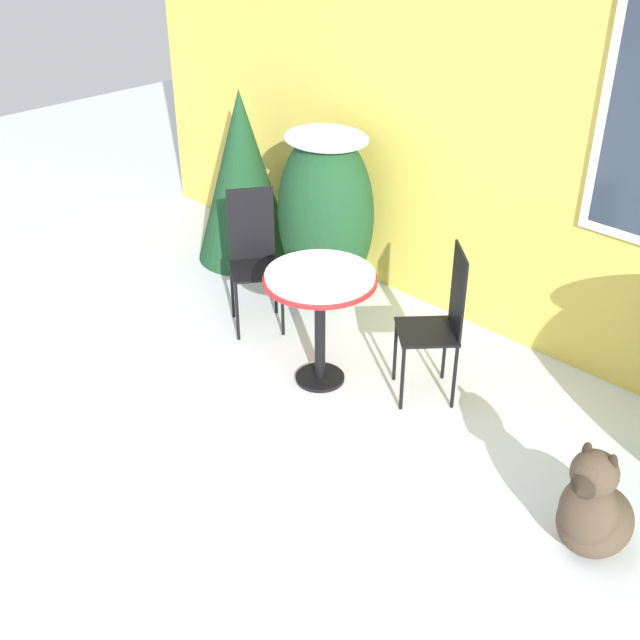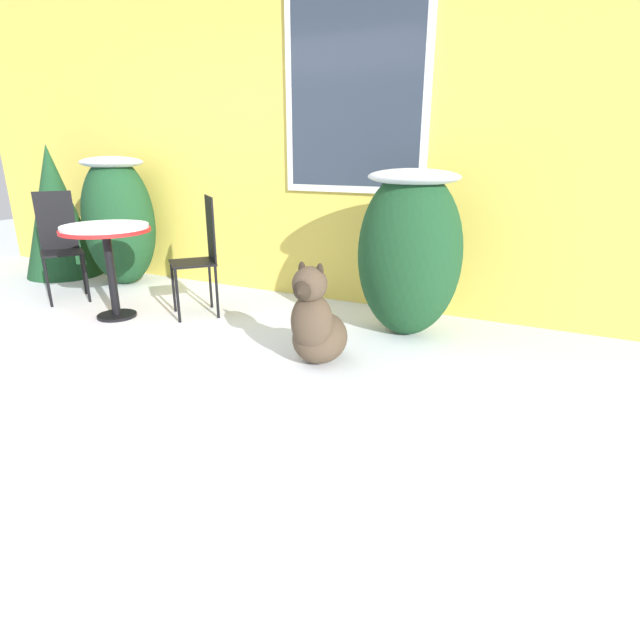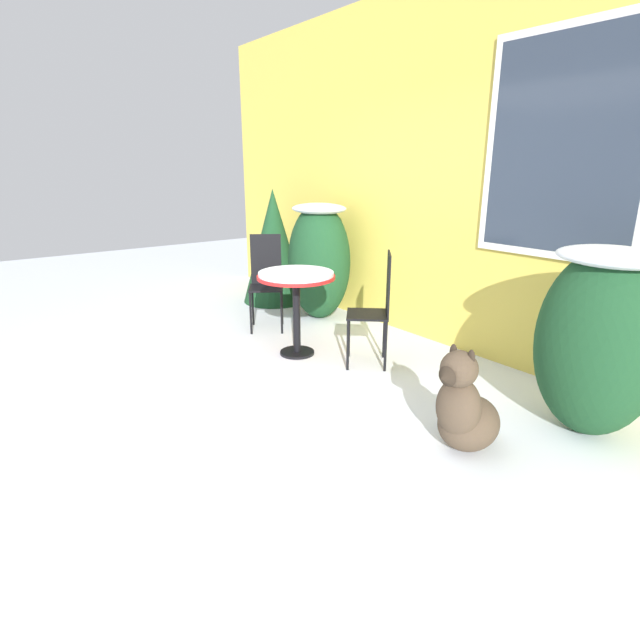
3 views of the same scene
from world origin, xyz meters
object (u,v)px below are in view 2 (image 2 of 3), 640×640
patio_table (107,240)px  dog (316,326)px  patio_chair_near_table (201,252)px  patio_chair_far_side (60,243)px

patio_table → dog: patio_table is taller
patio_chair_near_table → patio_table: bearing=-104.6°
patio_chair_far_side → dog: (2.93, -0.35, -0.28)m
patio_chair_far_side → dog: bearing=-63.1°
patio_chair_near_table → dog: size_ratio=1.42×
patio_table → patio_chair_near_table: (0.64, 0.42, -0.12)m
patio_chair_far_side → patio_table: bearing=-69.8°
patio_table → patio_chair_near_table: 0.77m
patio_table → patio_chair_near_table: bearing=33.4°
patio_chair_near_table → patio_chair_far_side: bearing=-130.3°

